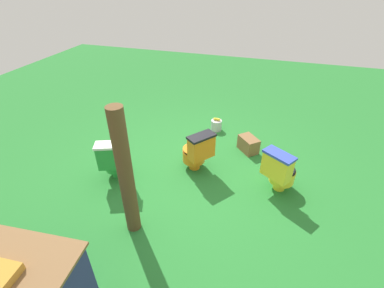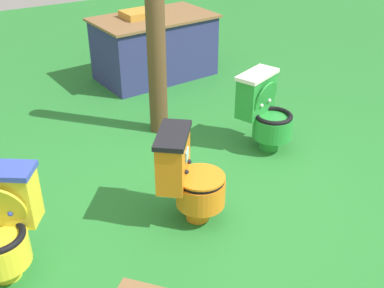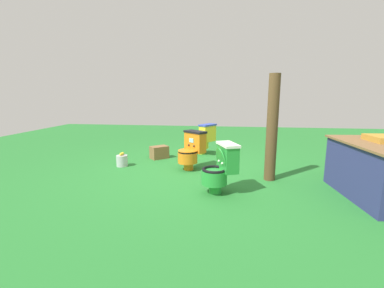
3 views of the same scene
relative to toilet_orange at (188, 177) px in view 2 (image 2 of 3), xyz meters
name	(u,v)px [view 2 (image 2 of 3)]	position (x,y,z in m)	size (l,w,h in m)	color
ground	(197,202)	(0.15, 0.13, -0.37)	(14.00, 14.00, 0.00)	#26752D
toilet_orange	(188,177)	(0.00, 0.00, 0.00)	(0.64, 0.62, 0.73)	orange
toilet_green	(265,111)	(1.16, 0.59, 0.00)	(0.56, 0.61, 0.73)	green
toilet_yellow	(2,224)	(-1.29, 0.13, 0.00)	(0.61, 0.63, 0.73)	yellow
vendor_table	(155,47)	(1.08, 2.72, 0.02)	(1.53, 0.98, 0.85)	navy
wooden_post	(156,48)	(0.46, 1.39, 0.50)	(0.18, 0.18, 1.73)	brown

